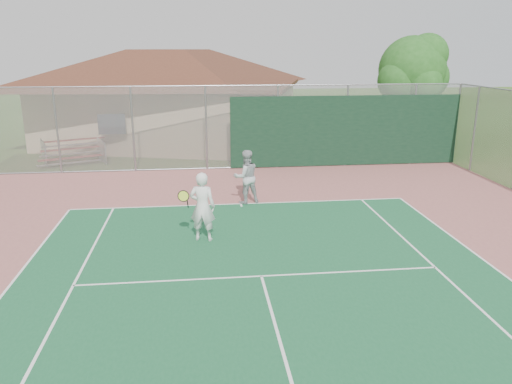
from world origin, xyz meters
TOP-DOWN VIEW (x-y plane):
  - back_fence at (2.11, 16.98)m, footprint 20.08×0.11m
  - clubhouse at (-2.69, 23.61)m, footprint 15.45×12.32m
  - bleachers at (-6.98, 19.00)m, footprint 3.19×2.46m
  - tree at (10.02, 22.04)m, footprint 4.11×3.90m
  - player_white_front at (-1.28, 8.79)m, footprint 1.03×0.69m
  - player_grey_back at (0.19, 12.01)m, footprint 1.00×0.87m

SIDE VIEW (x-z plane):
  - bleachers at x=-6.98m, z-range 0.03..1.02m
  - player_grey_back at x=0.19m, z-range 0.00..1.78m
  - player_white_front at x=-1.28m, z-range 0.01..1.87m
  - back_fence at x=2.11m, z-range -0.09..3.43m
  - clubhouse at x=-2.69m, z-range 0.04..5.88m
  - tree at x=10.02m, z-range 0.90..6.64m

